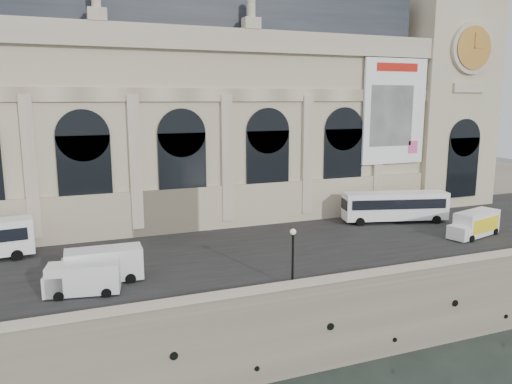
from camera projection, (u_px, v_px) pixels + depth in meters
ground at (306, 375)px, 37.72m from camera, size 260.00×260.00×0.00m
quay at (191, 228)px, 69.19m from camera, size 160.00×70.00×6.00m
street at (242, 248)px, 49.42m from camera, size 160.00×24.00×0.06m
parapet at (304, 290)px, 37.05m from camera, size 160.00×1.40×1.21m
museum at (148, 106)px, 60.18m from camera, size 69.00×18.70×29.10m
clock_pavilion at (432, 79)px, 71.20m from camera, size 13.00×14.72×36.70m
bus_right at (395, 206)px, 59.36m from camera, size 12.67×5.70×3.67m
van_b at (79, 279)px, 37.44m from camera, size 5.72×2.98×2.42m
van_c at (99, 266)px, 39.99m from camera, size 6.27×2.74×2.76m
box_truck at (474, 224)px, 53.31m from camera, size 7.13×3.89×2.74m
lamp_right at (293, 258)px, 38.76m from camera, size 0.48×0.48×4.74m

